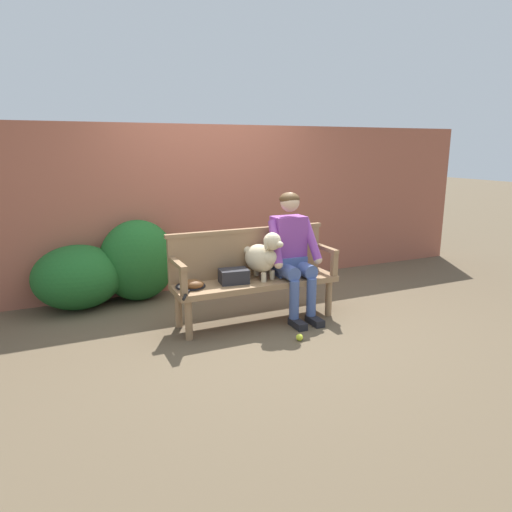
% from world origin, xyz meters
% --- Properties ---
extents(ground_plane, '(40.00, 40.00, 0.00)m').
position_xyz_m(ground_plane, '(0.00, 0.00, 0.00)').
color(ground_plane, brown).
extents(brick_garden_fence, '(8.00, 0.30, 2.04)m').
position_xyz_m(brick_garden_fence, '(0.00, 1.56, 1.02)').
color(brick_garden_fence, '#9E5642').
rests_on(brick_garden_fence, ground).
extents(hedge_bush_far_left, '(0.88, 0.63, 0.95)m').
position_xyz_m(hedge_bush_far_left, '(-0.96, 1.20, 0.48)').
color(hedge_bush_far_left, '#1E5B23').
rests_on(hedge_bush_far_left, ground).
extents(hedge_bush_mid_left, '(0.97, 0.80, 0.72)m').
position_xyz_m(hedge_bush_mid_left, '(-1.64, 1.18, 0.36)').
color(hedge_bush_mid_left, '#1E5B23').
rests_on(hedge_bush_mid_left, ground).
extents(garden_bench, '(1.70, 0.48, 0.44)m').
position_xyz_m(garden_bench, '(0.00, 0.00, 0.39)').
color(garden_bench, '#93704C').
rests_on(garden_bench, ground).
extents(bench_backrest, '(1.74, 0.06, 0.50)m').
position_xyz_m(bench_backrest, '(0.00, 0.21, 0.70)').
color(bench_backrest, '#93704C').
rests_on(bench_backrest, garden_bench).
extents(bench_armrest_left_end, '(0.06, 0.48, 0.28)m').
position_xyz_m(bench_armrest_left_end, '(-0.81, -0.09, 0.64)').
color(bench_armrest_left_end, '#93704C').
rests_on(bench_armrest_left_end, garden_bench).
extents(bench_armrest_right_end, '(0.06, 0.48, 0.28)m').
position_xyz_m(bench_armrest_right_end, '(0.81, -0.09, 0.64)').
color(bench_armrest_right_end, '#93704C').
rests_on(bench_armrest_right_end, garden_bench).
extents(person_seated, '(0.56, 0.64, 1.31)m').
position_xyz_m(person_seated, '(0.41, -0.01, 0.72)').
color(person_seated, black).
rests_on(person_seated, ground).
extents(dog_on_bench, '(0.36, 0.50, 0.50)m').
position_xyz_m(dog_on_bench, '(0.07, -0.02, 0.70)').
color(dog_on_bench, beige).
rests_on(dog_on_bench, garden_bench).
extents(tennis_racket, '(0.39, 0.57, 0.03)m').
position_xyz_m(tennis_racket, '(-0.69, 0.01, 0.45)').
color(tennis_racket, black).
rests_on(tennis_racket, garden_bench).
extents(baseball_glove, '(0.27, 0.24, 0.09)m').
position_xyz_m(baseball_glove, '(-0.68, -0.03, 0.49)').
color(baseball_glove, brown).
rests_on(baseball_glove, garden_bench).
extents(sports_bag, '(0.30, 0.23, 0.14)m').
position_xyz_m(sports_bag, '(-0.25, -0.01, 0.51)').
color(sports_bag, '#232328').
rests_on(sports_bag, garden_bench).
extents(tennis_ball, '(0.07, 0.07, 0.07)m').
position_xyz_m(tennis_ball, '(0.16, -0.63, 0.03)').
color(tennis_ball, '#CCDB33').
rests_on(tennis_ball, ground).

